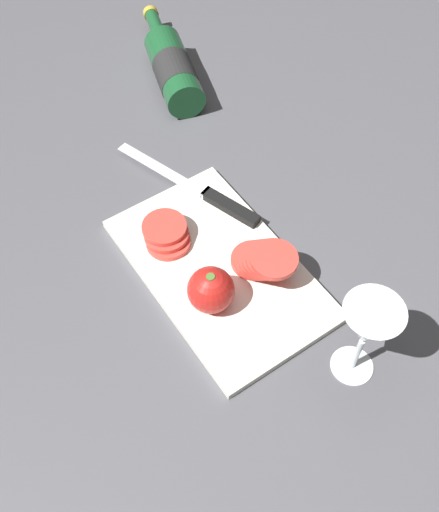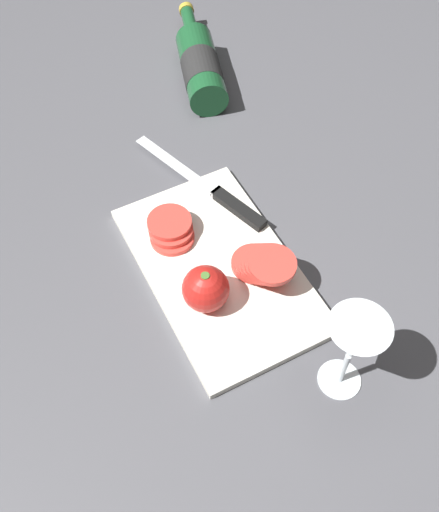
# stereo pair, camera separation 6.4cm
# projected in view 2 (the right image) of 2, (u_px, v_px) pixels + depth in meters

# --- Properties ---
(ground_plane) EXTENTS (3.00, 3.00, 0.00)m
(ground_plane) POSITION_uv_depth(u_px,v_px,m) (232.00, 312.00, 0.95)
(ground_plane) COLOR #4C4C51
(cutting_board) EXTENTS (0.38, 0.23, 0.01)m
(cutting_board) POSITION_uv_depth(u_px,v_px,m) (220.00, 269.00, 0.98)
(cutting_board) COLOR silver
(cutting_board) RESTS_ON ground_plane
(wine_bottle) EXTENTS (0.32, 0.15, 0.08)m
(wine_bottle) POSITION_uv_depth(u_px,v_px,m) (200.00, 66.00, 1.24)
(wine_bottle) COLOR #194C28
(wine_bottle) RESTS_ON ground_plane
(wine_glass) EXTENTS (0.08, 0.08, 0.16)m
(wine_glass) POSITION_uv_depth(u_px,v_px,m) (354.00, 344.00, 0.78)
(wine_glass) COLOR silver
(wine_glass) RESTS_ON ground_plane
(whole_tomato) EXTENTS (0.07, 0.07, 0.07)m
(whole_tomato) POSITION_uv_depth(u_px,v_px,m) (206.00, 289.00, 0.91)
(whole_tomato) COLOR red
(whole_tomato) RESTS_ON cutting_board
(knife) EXTENTS (0.31, 0.12, 0.01)m
(knife) POSITION_uv_depth(u_px,v_px,m) (225.00, 199.00, 1.05)
(knife) COLOR silver
(knife) RESTS_ON cutting_board
(tomato_slice_stack_near) EXTENTS (0.09, 0.08, 0.03)m
(tomato_slice_stack_near) POSITION_uv_depth(u_px,v_px,m) (171.00, 230.00, 1.00)
(tomato_slice_stack_near) COLOR #D63D33
(tomato_slice_stack_near) RESTS_ON cutting_board
(tomato_slice_stack_far) EXTENTS (0.12, 0.08, 0.06)m
(tomato_slice_stack_far) POSITION_uv_depth(u_px,v_px,m) (263.00, 264.00, 0.95)
(tomato_slice_stack_far) COLOR #D63D33
(tomato_slice_stack_far) RESTS_ON cutting_board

